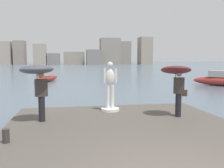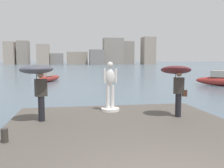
{
  "view_description": "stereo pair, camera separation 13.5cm",
  "coord_description": "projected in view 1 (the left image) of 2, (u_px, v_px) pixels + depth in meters",
  "views": [
    {
      "loc": [
        -1.71,
        -3.85,
        2.56
      ],
      "look_at": [
        0.0,
        5.88,
        1.55
      ],
      "focal_mm": 39.02,
      "sensor_mm": 36.0,
      "label": 1
    },
    {
      "loc": [
        -1.57,
        -3.87,
        2.56
      ],
      "look_at": [
        0.0,
        5.88,
        1.55
      ],
      "focal_mm": 39.02,
      "sensor_mm": 36.0,
      "label": 2
    }
  ],
  "objects": [
    {
      "name": "boat_near",
      "position": [
        46.0,
        78.0,
        27.73
      ],
      "size": [
        2.79,
        5.54,
        1.21
      ],
      "color": "#9E2D28",
      "rests_on": "ground"
    },
    {
      "name": "pier",
      "position": [
        137.0,
        150.0,
        6.38
      ],
      "size": [
        7.62,
        10.22,
        0.4
      ],
      "primitive_type": "cube",
      "color": "#564F47",
      "rests_on": "ground"
    },
    {
      "name": "ground_plane",
      "position": [
        79.0,
        73.0,
        43.52
      ],
      "size": [
        400.0,
        400.0,
        0.0
      ],
      "primitive_type": "plane",
      "color": "slate"
    },
    {
      "name": "boat_mid",
      "position": [
        221.0,
        80.0,
        23.35
      ],
      "size": [
        4.7,
        4.75,
        1.46
      ],
      "color": "#9E2D28",
      "rests_on": "ground"
    },
    {
      "name": "statue_white_figure",
      "position": [
        110.0,
        91.0,
        10.15
      ],
      "size": [
        0.77,
        0.77,
        2.06
      ],
      "color": "white",
      "rests_on": "pier"
    },
    {
      "name": "distant_skyline",
      "position": [
        90.0,
        54.0,
        117.29
      ],
      "size": [
        70.55,
        14.23,
        13.17
      ],
      "color": "#A89989",
      "rests_on": "ground"
    },
    {
      "name": "onlooker_left",
      "position": [
        38.0,
        75.0,
        8.3
      ],
      "size": [
        1.5,
        1.51,
        2.0
      ],
      "color": "black",
      "rests_on": "pier"
    },
    {
      "name": "onlooker_right",
      "position": [
        177.0,
        76.0,
        9.09
      ],
      "size": [
        1.44,
        1.46,
        1.99
      ],
      "color": "black",
      "rests_on": "pier"
    },
    {
      "name": "mooring_bollard",
      "position": [
        6.0,
        136.0,
        6.3
      ],
      "size": [
        0.18,
        0.18,
        0.37
      ],
      "primitive_type": "cylinder",
      "color": "#38332D",
      "rests_on": "pier"
    }
  ]
}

